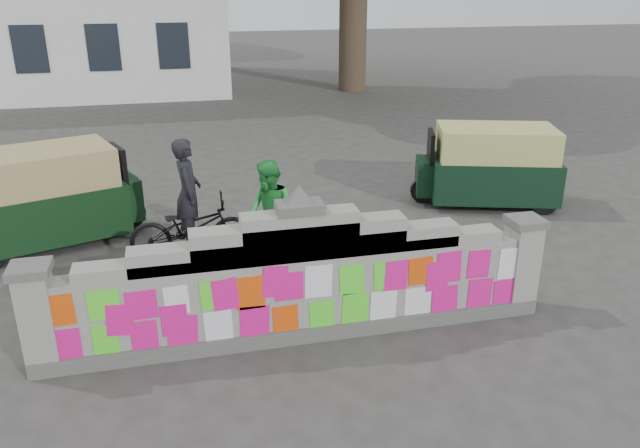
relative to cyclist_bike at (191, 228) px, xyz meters
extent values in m
plane|color=#383533|center=(1.20, -2.78, -0.51)|extent=(100.00, 100.00, 0.00)
cube|color=#4C4C49|center=(1.20, -2.78, -0.41)|extent=(6.40, 0.42, 0.20)
cube|color=gray|center=(1.20, -2.78, 0.09)|extent=(6.40, 0.32, 1.00)
cube|color=gray|center=(1.20, -2.78, 0.66)|extent=(5.20, 0.32, 0.14)
cube|color=gray|center=(1.20, -2.78, 0.73)|extent=(4.00, 0.32, 0.28)
cube|color=gray|center=(1.20, -2.78, 0.81)|extent=(2.60, 0.32, 0.44)
cube|color=gray|center=(1.20, -2.78, 0.88)|extent=(1.40, 0.32, 0.58)
cube|color=#4C4C49|center=(1.20, -2.78, 1.23)|extent=(0.55, 0.36, 0.12)
cone|color=#4C4C49|center=(1.20, -2.78, 1.39)|extent=(0.36, 0.36, 0.22)
cube|color=gray|center=(-1.82, -2.78, 0.11)|extent=(0.36, 0.40, 1.24)
cube|color=#4C4C49|center=(-1.82, -2.78, 0.77)|extent=(0.44, 0.44, 0.10)
cube|color=gray|center=(4.22, -2.78, 0.11)|extent=(0.36, 0.40, 1.24)
cube|color=#4C4C49|center=(4.22, -2.78, 0.77)|extent=(0.44, 0.44, 0.10)
cylinder|color=#38281E|center=(7.20, 15.22, 2.49)|extent=(1.10, 1.10, 6.00)
imported|color=black|center=(0.00, 0.00, 0.00)|extent=(1.95, 0.72, 1.02)
imported|color=black|center=(0.00, 0.00, 0.35)|extent=(0.43, 0.64, 1.72)
imported|color=green|center=(1.19, -0.58, 0.34)|extent=(0.87, 0.99, 1.69)
cube|color=black|center=(-2.36, 1.15, 0.07)|extent=(2.85, 2.14, 0.85)
cube|color=tan|center=(-2.36, 1.15, 0.81)|extent=(2.63, 2.02, 0.63)
cube|color=black|center=(-1.12, 1.59, 0.07)|extent=(0.74, 0.87, 0.74)
cube|color=black|center=(-1.12, 1.59, 0.71)|extent=(0.33, 0.73, 0.63)
cylinder|color=black|center=(-1.02, 1.62, -0.24)|extent=(0.54, 0.29, 0.53)
cube|color=black|center=(5.97, 1.21, 0.05)|extent=(2.70, 1.98, 0.81)
cube|color=tan|center=(5.97, 1.21, 0.75)|extent=(2.50, 1.87, 0.61)
cube|color=black|center=(4.77, 1.59, 0.05)|extent=(0.69, 0.83, 0.71)
cube|color=black|center=(4.77, 1.59, 0.65)|extent=(0.29, 0.70, 0.61)
cylinder|color=black|center=(4.67, 1.63, -0.26)|extent=(0.52, 0.27, 0.50)
cylinder|color=black|center=(7.00, 1.47, -0.26)|extent=(0.52, 0.27, 0.50)
cylinder|color=black|center=(6.67, 0.41, -0.26)|extent=(0.52, 0.27, 0.50)
camera|label=1|loc=(-0.20, -9.50, 3.72)|focal=35.00mm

